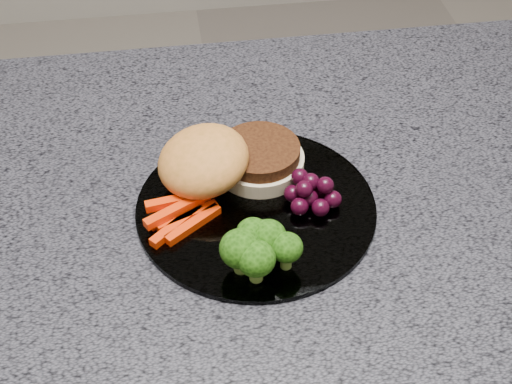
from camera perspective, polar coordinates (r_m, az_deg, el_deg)
The scene contains 6 objects.
countertop at distance 0.82m, azimuth 3.30°, elevation 0.02°, with size 1.20×0.60×0.04m, color #45454E.
plate at distance 0.77m, azimuth 0.00°, elevation -1.23°, with size 0.26×0.26×0.01m, color white.
burger at distance 0.79m, azimuth -2.59°, elevation 2.33°, with size 0.19×0.15×0.06m.
carrot_sticks at distance 0.75m, azimuth -6.02°, elevation -1.81°, with size 0.08×0.07×0.02m.
broccoli at distance 0.69m, azimuth 0.13°, elevation -4.39°, with size 0.08×0.07×0.05m.
grape_bunch at distance 0.77m, azimuth 4.45°, elevation -0.00°, with size 0.06×0.06×0.03m.
Camera 1 is at (-0.13, -0.58, 1.45)m, focal length 50.00 mm.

